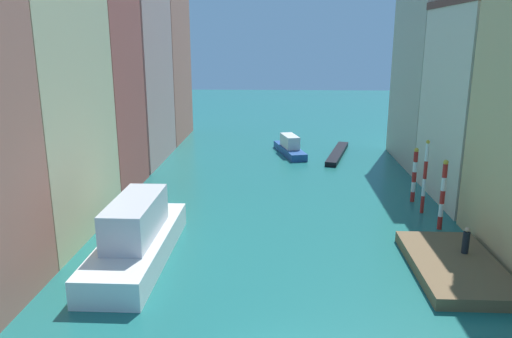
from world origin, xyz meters
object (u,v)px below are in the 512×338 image
at_px(waterfront_dock, 455,266).
at_px(person_on_dock, 466,241).
at_px(mooring_pole_2, 414,174).
at_px(mooring_pole_0, 443,194).
at_px(mooring_pole_1, 425,176).
at_px(motorboat_0, 290,147).
at_px(vaporetto_white, 137,237).
at_px(gondola_black, 337,153).

xyz_separation_m(waterfront_dock, person_on_dock, (0.80, 1.01, 0.97)).
bearing_deg(mooring_pole_2, mooring_pole_0, -86.84).
distance_m(mooring_pole_0, mooring_pole_1, 3.03).
bearing_deg(mooring_pole_2, motorboat_0, 120.13).
xyz_separation_m(waterfront_dock, mooring_pole_0, (1.05, 5.95, 2.00)).
xyz_separation_m(mooring_pole_2, motorboat_0, (-8.77, 15.11, -1.34)).
xyz_separation_m(mooring_pole_0, mooring_pole_1, (-0.28, 3.00, 0.30)).
relative_size(mooring_pole_2, vaporetto_white, 0.38).
distance_m(mooring_pole_0, vaporetto_white, 18.56).
bearing_deg(motorboat_0, gondola_black, -5.95).
bearing_deg(gondola_black, mooring_pole_1, -77.14).
distance_m(mooring_pole_1, vaporetto_white, 19.39).
distance_m(mooring_pole_0, motorboat_0, 22.52).
distance_m(waterfront_dock, person_on_dock, 1.62).
height_order(person_on_dock, gondola_black, person_on_dock).
bearing_deg(person_on_dock, gondola_black, 98.93).
xyz_separation_m(waterfront_dock, motorboat_0, (-8.02, 26.50, 0.43)).
bearing_deg(motorboat_0, mooring_pole_0, -66.19).
distance_m(mooring_pole_2, motorboat_0, 17.52).
relative_size(mooring_pole_1, motorboat_0, 0.69).
bearing_deg(waterfront_dock, mooring_pole_0, 80.03).
bearing_deg(mooring_pole_1, vaporetto_white, -154.69).
bearing_deg(person_on_dock, mooring_pole_2, 90.33).
relative_size(mooring_pole_2, gondola_black, 0.41).
relative_size(mooring_pole_0, mooring_pole_1, 0.88).
relative_size(mooring_pole_0, gondola_black, 0.46).
xyz_separation_m(mooring_pole_0, motorboat_0, (-9.07, 20.55, -1.57)).
xyz_separation_m(mooring_pole_1, mooring_pole_2, (-0.02, 2.44, -0.52)).
bearing_deg(mooring_pole_2, vaporetto_white, -148.49).
relative_size(waterfront_dock, mooring_pole_1, 1.54).
bearing_deg(person_on_dock, vaporetto_white, -178.93).
xyz_separation_m(person_on_dock, mooring_pole_0, (0.24, 4.94, 1.03)).
bearing_deg(vaporetto_white, gondola_black, 61.74).
bearing_deg(vaporetto_white, motorboat_0, 71.38).
distance_m(waterfront_dock, gondola_black, 26.17).
distance_m(waterfront_dock, vaporetto_white, 16.76).
relative_size(vaporetto_white, gondola_black, 1.09).
relative_size(mooring_pole_1, mooring_pole_2, 1.26).
distance_m(person_on_dock, gondola_black, 25.31).
bearing_deg(motorboat_0, vaporetto_white, -108.62).
bearing_deg(motorboat_0, mooring_pole_1, -63.39).
bearing_deg(mooring_pole_0, vaporetto_white, -163.49).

